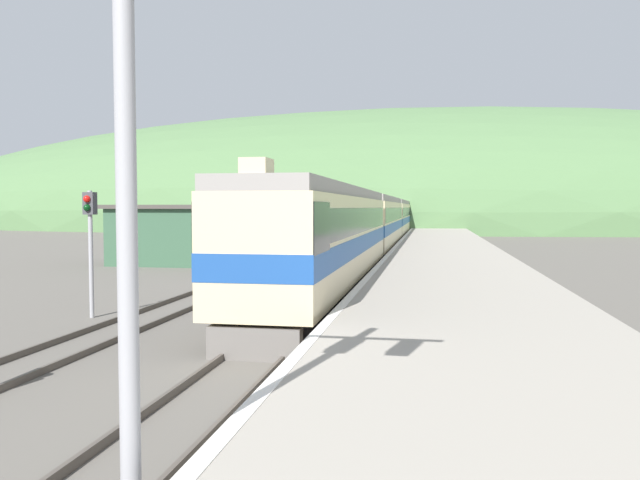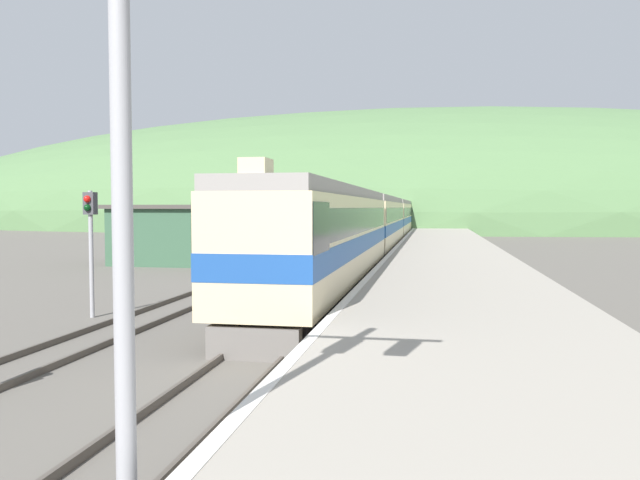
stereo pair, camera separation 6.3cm
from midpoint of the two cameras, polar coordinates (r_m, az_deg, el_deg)
The scene contains 11 objects.
track_main at distance 69.96m, azimuth 6.98°, elevation 0.15°, with size 1.52×180.00×0.16m.
track_siding at distance 70.40m, azimuth 3.09°, elevation 0.18°, with size 1.52×180.00×0.16m.
platform at distance 49.86m, azimuth 11.30°, elevation -0.56°, with size 6.63×140.00×0.98m.
distant_hills at distance 128.06m, azimuth 8.49°, elevation 1.38°, with size 225.19×101.34×44.58m.
station_shed at distance 39.74m, azimuth -11.82°, elevation 0.53°, with size 9.05×5.69×3.69m.
express_train_lead_car at distance 24.10m, azimuth 0.66°, elevation 0.20°, with size 2.88×20.81×4.66m.
carriage_second at distance 46.13m, azimuth 5.28°, elevation 1.51°, with size 2.87×21.37×4.30m.
carriage_third at distance 68.32m, azimuth 6.92°, elevation 1.98°, with size 2.87×21.37×4.30m.
siding_train at distance 46.61m, azimuth -0.61°, elevation 1.07°, with size 2.90×31.85×3.80m.
signal_mast_main at distance 6.51m, azimuth -17.72°, elevation 19.82°, with size 3.30×0.42×7.89m.
signal_post_siding at distance 21.10m, azimuth -20.18°, elevation 1.12°, with size 0.36×0.42×4.06m.
Camera 2 is at (4.06, 0.25, 3.53)m, focal length 35.00 mm.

